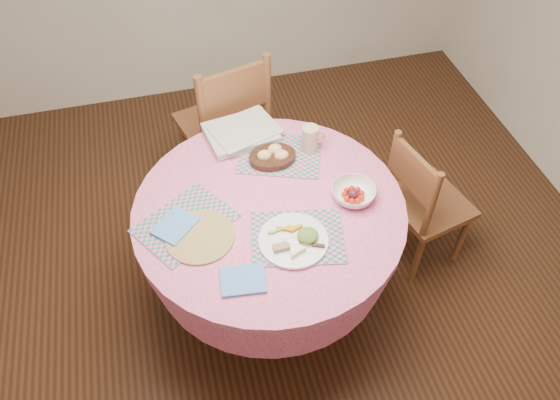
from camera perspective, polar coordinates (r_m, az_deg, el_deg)
The scene contains 16 objects.
ground at distance 3.06m, azimuth -0.92°, elevation -10.01°, with size 4.00×4.00×0.00m, color #331C0F.
room_envelope at distance 1.85m, azimuth -1.59°, elevation 19.50°, with size 4.01×4.01×2.71m.
dining_table at distance 2.61m, azimuth -1.07°, elevation -3.51°, with size 1.24×1.24×0.75m.
chair_right at distance 2.98m, azimuth 14.70°, elevation -0.16°, with size 0.46×0.47×0.86m.
chair_back at distance 3.22m, azimuth -5.57°, elevation 7.88°, with size 0.58×0.56×1.02m.
placemat_front at distance 2.34m, azimuth 1.84°, elevation -3.90°, with size 0.40×0.30×0.01m, color #157A61.
placemat_left at distance 2.43m, azimuth -9.86°, elevation -2.40°, with size 0.40×0.30×0.01m, color #157A61.
placemat_back at distance 2.69m, azimuth -0.04°, elevation 4.73°, with size 0.40×0.30×0.01m, color #157A61.
wicker_trivet at distance 2.36m, azimuth -8.37°, elevation -3.82°, with size 0.30×0.30×0.01m, color olive.
napkin_near at distance 2.21m, azimuth -3.87°, elevation -8.35°, with size 0.18×0.14×0.01m, color #5486D8.
napkin_far at distance 2.41m, azimuth -10.88°, elevation -2.66°, with size 0.18×0.14×0.01m, color #5486D8.
dinner_plate at distance 2.31m, azimuth 1.59°, elevation -4.17°, with size 0.30×0.30×0.05m.
bread_bowl at distance 2.64m, azimuth -0.77°, elevation 4.64°, with size 0.23×0.23×0.08m.
latte_mug at distance 2.68m, azimuth 3.21°, elevation 6.43°, with size 0.12×0.08×0.14m.
fruit_bowl at distance 2.49m, azimuth 7.68°, elevation 0.67°, with size 0.21×0.21×0.06m.
newspaper_stack at distance 2.79m, azimuth -4.05°, elevation 7.08°, with size 0.40×0.34×0.04m.
Camera 1 is at (-0.36, -1.58, 2.59)m, focal length 35.00 mm.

